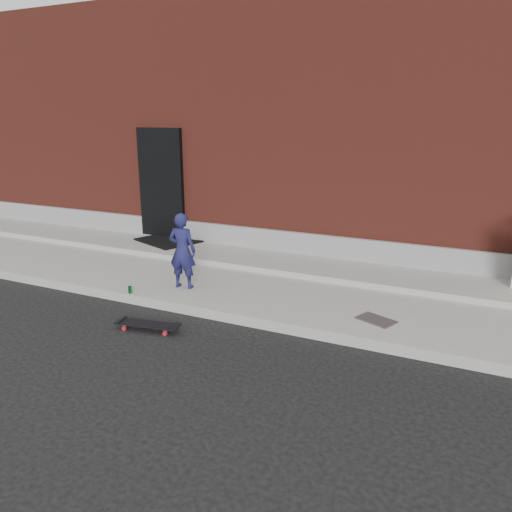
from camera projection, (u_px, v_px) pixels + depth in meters
The scene contains 9 objects.
ground at pixel (194, 316), 7.14m from camera, with size 80.00×80.00×0.00m, color black.
sidewalk at pixel (242, 281), 8.42m from camera, with size 20.00×3.00×0.15m, color gray.
apron at pixel (264, 260), 9.17m from camera, with size 20.00×1.20×0.10m, color gray.
building at pixel (339, 126), 12.54m from camera, with size 20.00×8.10×5.00m.
child at pixel (182, 251), 7.73m from camera, with size 0.44×0.29×1.19m, color #181945.
skateboard at pixel (148, 325), 6.66m from camera, with size 0.89×0.36×0.10m.
soda_can at pixel (130, 290), 7.60m from camera, with size 0.06×0.06×0.11m, color #1A8339.
doormat at pixel (168, 240), 10.34m from camera, with size 1.17×0.95×0.03m, color black.
utility_plate at pixel (376, 320), 6.61m from camera, with size 0.49×0.31×0.01m, color #5A5B60.
Camera 1 is at (3.62, -5.62, 2.79)m, focal length 35.00 mm.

